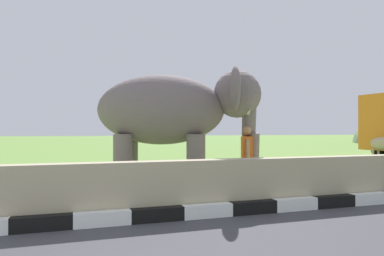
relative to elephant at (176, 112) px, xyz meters
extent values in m
cube|color=black|center=(-2.86, -2.57, -1.87)|extent=(0.90, 0.20, 0.24)
cube|color=white|center=(-1.96, -2.57, -1.87)|extent=(0.90, 0.20, 0.24)
cube|color=black|center=(-1.06, -2.57, -1.87)|extent=(0.90, 0.20, 0.24)
cube|color=white|center=(-0.16, -2.57, -1.87)|extent=(0.90, 0.20, 0.24)
cube|color=black|center=(0.74, -2.57, -1.87)|extent=(0.90, 0.20, 0.24)
cube|color=white|center=(1.64, -2.57, -1.87)|extent=(0.90, 0.20, 0.24)
cube|color=black|center=(2.54, -2.57, -1.87)|extent=(0.90, 0.20, 0.24)
cube|color=white|center=(3.44, -2.57, -1.87)|extent=(0.90, 0.20, 0.24)
cube|color=tan|center=(-0.96, -2.27, -1.49)|extent=(28.00, 0.36, 1.00)
cylinder|color=slate|center=(0.61, 0.27, -1.26)|extent=(0.44, 0.44, 1.45)
cylinder|color=slate|center=(0.32, -0.58, -1.26)|extent=(0.44, 0.44, 1.45)
cylinder|color=slate|center=(-1.01, 0.81, -1.26)|extent=(0.44, 0.44, 1.45)
cylinder|color=slate|center=(-1.29, -0.04, -1.26)|extent=(0.44, 0.44, 1.45)
ellipsoid|color=slate|center=(-0.34, 0.12, 0.06)|extent=(3.45, 2.51, 1.70)
sphere|color=slate|center=(1.43, -0.48, 0.44)|extent=(1.16, 1.16, 1.16)
ellipsoid|color=#D84C8C|center=(1.70, -0.57, 0.59)|extent=(0.55, 0.72, 0.44)
ellipsoid|color=slate|center=(1.54, 0.30, 0.49)|extent=(0.51, 0.93, 1.00)
ellipsoid|color=slate|center=(1.04, -1.17, 0.49)|extent=(0.51, 0.93, 1.00)
cylinder|color=slate|center=(1.70, -0.57, -0.11)|extent=(0.50, 0.62, 1.00)
cylinder|color=slate|center=(1.81, -0.61, -0.91)|extent=(0.36, 0.43, 0.83)
cone|color=beige|center=(1.74, -0.29, -0.01)|extent=(0.31, 0.58, 0.22)
cone|color=beige|center=(1.56, -0.82, -0.01)|extent=(0.31, 0.58, 0.22)
cylinder|color=navy|center=(1.61, -0.60, -1.58)|extent=(0.15, 0.15, 0.82)
cylinder|color=navy|center=(1.53, -0.79, -1.58)|extent=(0.15, 0.15, 0.82)
cube|color=#D85919|center=(1.57, -0.69, -0.88)|extent=(0.37, 0.46, 0.58)
cylinder|color=#9E7251|center=(1.66, -0.45, -0.91)|extent=(0.12, 0.13, 0.52)
cylinder|color=#9E7251|center=(1.48, -0.94, -0.91)|extent=(0.13, 0.16, 0.53)
sphere|color=#9E7251|center=(1.57, -0.69, -0.45)|extent=(0.23, 0.23, 0.23)
cylinder|color=black|center=(14.25, 7.68, -1.49)|extent=(1.02, 0.39, 1.00)
cylinder|color=tan|center=(12.47, 6.00, -1.66)|extent=(0.12, 0.12, 0.65)
cylinder|color=tan|center=(12.11, 6.00, -1.66)|extent=(0.12, 0.12, 0.65)
ellipsoid|color=tan|center=(12.30, 5.55, -1.09)|extent=(0.61, 1.50, 0.66)
camera|label=1|loc=(-2.46, -8.57, -0.45)|focal=34.12mm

